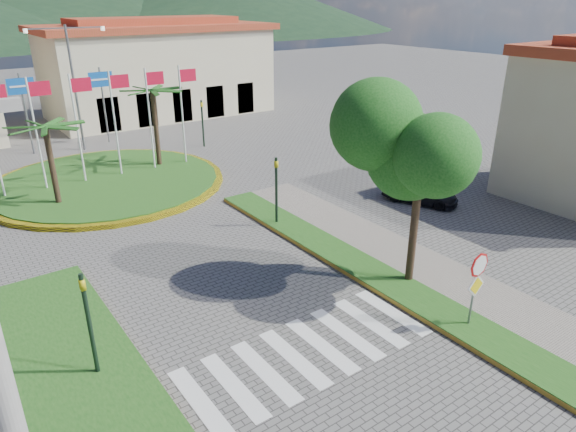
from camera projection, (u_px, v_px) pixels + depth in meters
sidewalk_right at (489, 314)px, 16.66m from camera, size 4.00×28.00×0.15m
verge_right at (466, 326)px, 16.01m from camera, size 1.60×28.00×0.18m
median_left at (53, 405)px, 12.94m from camera, size 5.00×14.00×0.18m
crosswalk at (305, 353)px, 14.96m from camera, size 8.00×3.00×0.01m
roundabout_island at (107, 182)px, 28.34m from camera, size 12.70×12.70×6.00m
stop_sign at (477, 278)px, 15.37m from camera, size 0.80×0.11×2.65m
deciduous_tree at (423, 144)px, 16.63m from camera, size 3.60×3.60×6.80m
traffic_light_left at (88, 316)px, 13.28m from camera, size 0.15×0.18×3.20m
traffic_light_right at (276, 185)px, 22.59m from camera, size 0.15×0.18×3.20m
traffic_light_far at (202, 119)px, 34.93m from camera, size 0.18×0.15×3.20m
direction_sign_west at (24, 100)px, 32.65m from camera, size 1.60×0.14×5.20m
direction_sign_east at (102, 92)px, 35.33m from camera, size 1.60×0.14×5.20m
street_lamp_centre at (74, 82)px, 33.15m from camera, size 4.80×0.16×8.00m
building_right at (158, 68)px, 44.19m from camera, size 19.08×9.54×8.05m
car_dark_b at (162, 110)px, 44.21m from camera, size 4.02×2.76×1.26m
car_side_right at (420, 192)px, 25.79m from camera, size 2.92×4.07×1.10m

